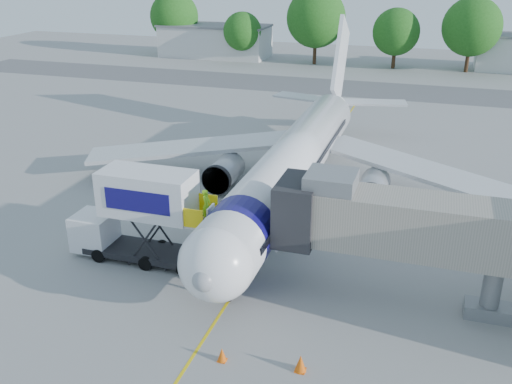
% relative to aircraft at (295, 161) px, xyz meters
% --- Properties ---
extents(ground, '(160.00, 160.00, 0.00)m').
position_rel_aircraft_xyz_m(ground, '(0.00, -4.12, -2.95)').
color(ground, '#959593').
rests_on(ground, ground).
extents(guidance_line, '(0.15, 70.00, 0.01)m').
position_rel_aircraft_xyz_m(guidance_line, '(0.00, -4.12, -2.94)').
color(guidance_line, yellow).
rests_on(guidance_line, ground).
extents(taxiway_strip, '(120.00, 10.00, 0.01)m').
position_rel_aircraft_xyz_m(taxiway_strip, '(0.00, 37.88, -2.94)').
color(taxiway_strip, '#59595B').
rests_on(taxiway_strip, ground).
extents(aircraft, '(34.17, 37.73, 11.35)m').
position_rel_aircraft_xyz_m(aircraft, '(0.00, 0.00, 0.00)').
color(aircraft, white).
rests_on(aircraft, ground).
extents(jet_bridge, '(13.90, 3.20, 6.60)m').
position_rel_aircraft_xyz_m(jet_bridge, '(7.99, -11.12, 1.39)').
color(jet_bridge, gray).
rests_on(jet_bridge, ground).
extents(catering_hiloader, '(8.51, 2.44, 5.50)m').
position_rel_aircraft_xyz_m(catering_hiloader, '(-6.26, -11.12, -0.19)').
color(catering_hiloader, black).
rests_on(catering_hiloader, ground).
extents(safety_cone_a, '(0.50, 0.50, 0.80)m').
position_rel_aircraft_xyz_m(safety_cone_a, '(4.74, -17.70, -2.57)').
color(safety_cone_a, '#DE560B').
rests_on(safety_cone_a, ground).
extents(safety_cone_b, '(0.41, 0.41, 0.66)m').
position_rel_aircraft_xyz_m(safety_cone_b, '(1.33, -18.11, -2.63)').
color(safety_cone_b, '#DE560B').
rests_on(safety_cone_b, ground).
extents(outbuilding_left, '(18.40, 8.40, 5.30)m').
position_rel_aircraft_xyz_m(outbuilding_left, '(-28.00, 55.88, -0.29)').
color(outbuilding_left, beige).
rests_on(outbuilding_left, ground).
extents(tree_a, '(8.24, 8.24, 10.51)m').
position_rel_aircraft_xyz_m(tree_a, '(-35.43, 55.88, 3.43)').
color(tree_a, '#382314').
rests_on(tree_a, ground).
extents(tree_b, '(6.17, 6.17, 7.86)m').
position_rel_aircraft_xyz_m(tree_b, '(-22.01, 52.70, 1.82)').
color(tree_b, '#382314').
rests_on(tree_b, ground).
extents(tree_c, '(9.18, 9.18, 11.70)m').
position_rel_aircraft_xyz_m(tree_c, '(-10.26, 53.87, 4.16)').
color(tree_c, '#382314').
rests_on(tree_c, ground).
extents(tree_d, '(7.05, 7.05, 8.99)m').
position_rel_aircraft_xyz_m(tree_d, '(2.08, 53.97, 2.50)').
color(tree_d, '#382314').
rests_on(tree_d, ground).
extents(tree_e, '(8.48, 8.48, 10.81)m').
position_rel_aircraft_xyz_m(tree_e, '(12.74, 54.11, 3.61)').
color(tree_e, '#382314').
rests_on(tree_e, ground).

